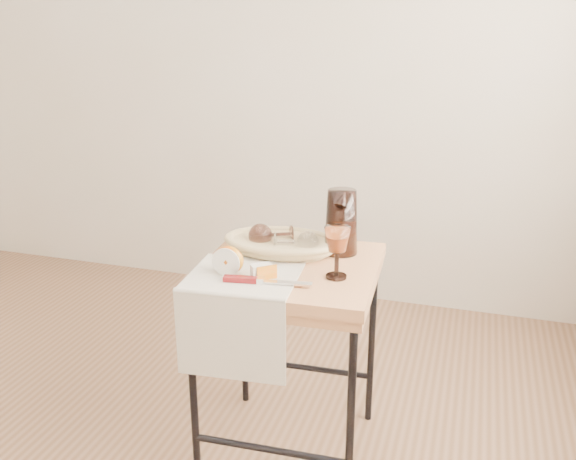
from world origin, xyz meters
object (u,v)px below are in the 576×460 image
(wine_goblet, at_px, (337,252))
(apple_half, at_px, (229,260))
(goblet_lying_b, at_px, (294,242))
(table_knife, at_px, (264,280))
(side_table, at_px, (290,361))
(goblet_lying_a, at_px, (274,235))
(bread_basket, at_px, (281,245))
(tea_towel, at_px, (244,276))
(pitcher, at_px, (341,222))

(wine_goblet, xyz_separation_m, apple_half, (-0.31, -0.08, -0.03))
(goblet_lying_b, relative_size, table_knife, 0.46)
(side_table, xyz_separation_m, goblet_lying_a, (-0.09, 0.11, 0.40))
(side_table, height_order, apple_half, apple_half)
(goblet_lying_a, xyz_separation_m, apple_half, (-0.06, -0.25, -0.00))
(wine_goblet, bearing_deg, bread_basket, 144.84)
(bread_basket, distance_m, apple_half, 0.25)
(goblet_lying_b, bearing_deg, wine_goblet, -50.64)
(goblet_lying_b, height_order, wine_goblet, wine_goblet)
(tea_towel, xyz_separation_m, bread_basket, (0.04, 0.23, 0.02))
(apple_half, xyz_separation_m, table_knife, (0.12, -0.04, -0.03))
(side_table, distance_m, bread_basket, 0.39)
(goblet_lying_a, relative_size, pitcher, 0.52)
(wine_goblet, bearing_deg, goblet_lying_b, 141.61)
(tea_towel, relative_size, goblet_lying_a, 2.49)
(goblet_lying_b, height_order, pitcher, pitcher)
(bread_basket, height_order, pitcher, pitcher)
(tea_towel, bearing_deg, bread_basket, 74.84)
(side_table, height_order, wine_goblet, wine_goblet)
(tea_towel, height_order, bread_basket, bread_basket)
(bread_basket, bearing_deg, tea_towel, -102.99)
(wine_goblet, relative_size, table_knife, 0.63)
(pitcher, bearing_deg, side_table, -114.98)
(tea_towel, bearing_deg, goblet_lying_a, 82.36)
(goblet_lying_a, bearing_deg, table_knife, 75.44)
(wine_goblet, distance_m, table_knife, 0.23)
(tea_towel, distance_m, table_knife, 0.09)
(wine_goblet, bearing_deg, apple_half, -166.10)
(goblet_lying_b, relative_size, pitcher, 0.46)
(tea_towel, height_order, goblet_lying_a, goblet_lying_a)
(bread_basket, relative_size, wine_goblet, 2.11)
(tea_towel, relative_size, goblet_lying_b, 2.77)
(goblet_lying_b, distance_m, wine_goblet, 0.22)
(side_table, relative_size, goblet_lying_b, 5.92)
(pitcher, height_order, table_knife, pitcher)
(goblet_lying_b, bearing_deg, tea_towel, -125.70)
(goblet_lying_a, distance_m, wine_goblet, 0.31)
(goblet_lying_a, xyz_separation_m, table_knife, (0.07, -0.29, -0.04))
(table_knife, bearing_deg, wine_goblet, 22.50)
(table_knife, bearing_deg, tea_towel, 142.76)
(tea_towel, distance_m, wine_goblet, 0.29)
(bread_basket, relative_size, table_knife, 1.34)
(apple_half, relative_size, table_knife, 0.37)
(goblet_lying_a, distance_m, table_knife, 0.30)
(tea_towel, relative_size, bread_basket, 0.95)
(table_knife, bearing_deg, apple_half, 153.32)
(goblet_lying_a, bearing_deg, wine_goblet, 118.17)
(bread_basket, bearing_deg, apple_half, -113.15)
(goblet_lying_b, bearing_deg, goblet_lying_a, 144.12)
(table_knife, bearing_deg, pitcher, 55.78)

